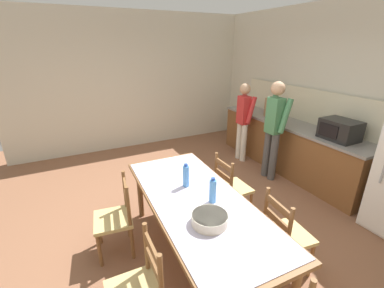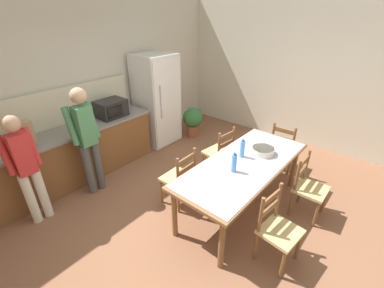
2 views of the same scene
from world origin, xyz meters
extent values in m
plane|color=brown|center=(0.00, 0.00, 0.00)|extent=(8.32, 8.32, 0.00)
cube|color=beige|center=(0.00, 2.66, 1.45)|extent=(6.52, 0.12, 2.90)
cube|color=beige|center=(-3.26, 0.00, 1.45)|extent=(0.12, 5.20, 2.90)
cube|color=brown|center=(-0.75, 2.23, 0.43)|extent=(3.10, 0.62, 0.86)
cube|color=gray|center=(-0.75, 2.23, 0.88)|extent=(3.14, 0.66, 0.04)
cube|color=#B7BCC1|center=(-1.45, 2.23, 0.89)|extent=(0.52, 0.38, 0.02)
cube|color=beige|center=(-0.75, 2.54, 1.20)|extent=(3.10, 0.03, 0.60)
cube|color=black|center=(0.21, 2.21, 1.05)|extent=(0.50, 0.38, 0.30)
cube|color=black|center=(0.16, 2.01, 1.05)|extent=(0.30, 0.01, 0.19)
cube|color=tan|center=(-1.22, 2.20, 1.08)|extent=(0.24, 0.16, 0.36)
cylinder|color=brown|center=(-0.51, -0.67, 0.37)|extent=(0.07, 0.07, 0.73)
cylinder|color=brown|center=(-0.49, 0.05, 0.37)|extent=(0.07, 0.07, 0.73)
cube|color=brown|center=(0.51, -0.34, 0.75)|extent=(2.25, 0.97, 0.04)
cube|color=#B7B2CC|center=(0.51, -0.34, 0.77)|extent=(2.16, 0.93, 0.01)
cylinder|color=#4C8ED6|center=(0.23, -0.33, 0.90)|extent=(0.07, 0.07, 0.24)
cylinder|color=#2D51B2|center=(0.23, -0.33, 1.03)|extent=(0.04, 0.04, 0.03)
cylinder|color=#4C8ED6|center=(0.63, -0.22, 0.90)|extent=(0.07, 0.07, 0.24)
cylinder|color=#2D51B2|center=(0.63, -0.22, 1.03)|extent=(0.04, 0.04, 0.03)
cylinder|color=beige|center=(0.90, -0.41, 0.82)|extent=(0.32, 0.32, 0.09)
cylinder|color=beige|center=(0.90, -0.41, 0.86)|extent=(0.31, 0.31, 0.02)
cylinder|color=brown|center=(1.23, 0.59, 0.21)|extent=(0.04, 0.04, 0.41)
cylinder|color=brown|center=(0.87, 0.63, 0.21)|extent=(0.04, 0.04, 0.41)
cylinder|color=brown|center=(1.19, 0.25, 0.21)|extent=(0.04, 0.04, 0.41)
cylinder|color=brown|center=(0.83, 0.29, 0.21)|extent=(0.04, 0.04, 0.41)
cube|color=tan|center=(1.03, 0.44, 0.43)|extent=(0.46, 0.45, 0.04)
cylinder|color=brown|center=(1.19, 0.25, 0.68)|extent=(0.04, 0.04, 0.46)
cylinder|color=brown|center=(0.83, 0.29, 0.68)|extent=(0.04, 0.04, 0.46)
cube|color=brown|center=(1.01, 0.27, 0.81)|extent=(0.36, 0.07, 0.07)
cube|color=brown|center=(1.01, 0.27, 0.66)|extent=(0.36, 0.07, 0.07)
cylinder|color=brown|center=(0.81, -0.96, 0.21)|extent=(0.04, 0.04, 0.41)
cylinder|color=brown|center=(0.81, -0.96, 0.68)|extent=(0.04, 0.04, 0.46)
cylinder|color=brown|center=(1.17, -0.97, 0.68)|extent=(0.04, 0.04, 0.46)
cube|color=brown|center=(0.99, -0.97, 0.81)|extent=(0.36, 0.03, 0.07)
cube|color=brown|center=(0.99, -0.97, 0.66)|extent=(0.36, 0.03, 0.07)
cylinder|color=brown|center=(0.21, 0.64, 0.21)|extent=(0.04, 0.04, 0.41)
cylinder|color=brown|center=(-0.15, 0.63, 0.21)|extent=(0.04, 0.04, 0.41)
cylinder|color=brown|center=(0.21, 0.30, 0.21)|extent=(0.04, 0.04, 0.41)
cylinder|color=brown|center=(-0.15, 0.29, 0.21)|extent=(0.04, 0.04, 0.41)
cube|color=tan|center=(0.03, 0.47, 0.43)|extent=(0.42, 0.40, 0.04)
cylinder|color=brown|center=(0.21, 0.30, 0.68)|extent=(0.04, 0.04, 0.46)
cylinder|color=brown|center=(-0.15, 0.29, 0.68)|extent=(0.04, 0.04, 0.46)
cube|color=brown|center=(0.03, 0.30, 0.81)|extent=(0.36, 0.03, 0.07)
cube|color=brown|center=(0.03, 0.30, 0.66)|extent=(0.36, 0.03, 0.07)
cylinder|color=brown|center=(-0.21, -1.26, 0.21)|extent=(0.04, 0.04, 0.41)
cylinder|color=brown|center=(0.15, -1.30, 0.21)|extent=(0.04, 0.04, 0.41)
cylinder|color=brown|center=(-0.17, -0.92, 0.21)|extent=(0.04, 0.04, 0.41)
cylinder|color=brown|center=(0.19, -0.96, 0.21)|extent=(0.04, 0.04, 0.41)
cube|color=tan|center=(-0.01, -1.11, 0.43)|extent=(0.47, 0.45, 0.04)
cylinder|color=brown|center=(-0.17, -0.92, 0.68)|extent=(0.04, 0.04, 0.46)
cylinder|color=brown|center=(0.19, -0.96, 0.68)|extent=(0.04, 0.04, 0.46)
cube|color=brown|center=(0.01, -0.94, 0.81)|extent=(0.36, 0.07, 0.07)
cube|color=brown|center=(0.01, -0.94, 0.66)|extent=(0.36, 0.07, 0.07)
cylinder|color=silver|center=(-1.52, 1.70, 0.38)|extent=(0.12, 0.12, 0.77)
cylinder|color=silver|center=(-1.37, 1.70, 0.38)|extent=(0.12, 0.12, 0.77)
cube|color=red|center=(-1.45, 1.70, 1.04)|extent=(0.22, 0.18, 0.54)
sphere|color=tan|center=(-1.45, 1.70, 1.45)|extent=(0.21, 0.21, 0.21)
cylinder|color=red|center=(-1.60, 1.76, 1.07)|extent=(0.09, 0.21, 0.52)
cylinder|color=red|center=(-1.30, 1.76, 1.07)|extent=(0.09, 0.21, 0.52)
cylinder|color=#4C4C4C|center=(-0.68, 1.68, 0.42)|extent=(0.13, 0.13, 0.84)
cylinder|color=#4C4C4C|center=(-0.51, 1.68, 0.42)|extent=(0.13, 0.13, 0.84)
cube|color=#478456|center=(-0.60, 1.68, 1.14)|extent=(0.24, 0.19, 0.60)
sphere|color=tan|center=(-0.60, 1.68, 1.58)|extent=(0.22, 0.22, 0.22)
cylinder|color=#478456|center=(-0.76, 1.75, 1.16)|extent=(0.09, 0.23, 0.57)
cylinder|color=#478456|center=(-0.43, 1.75, 1.16)|extent=(0.09, 0.23, 0.57)
camera|label=1|loc=(2.47, -1.37, 2.24)|focal=24.00mm
camera|label=2|loc=(-2.23, -1.66, 2.63)|focal=24.00mm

